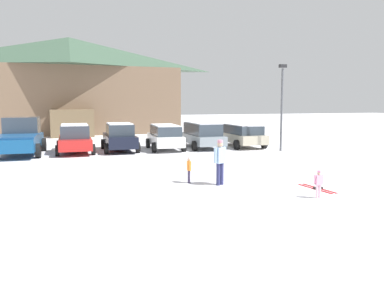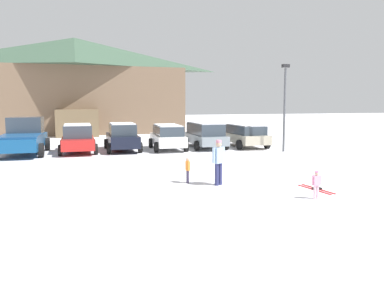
{
  "view_description": "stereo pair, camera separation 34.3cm",
  "coord_description": "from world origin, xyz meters",
  "px_view_note": "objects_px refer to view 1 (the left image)",
  "views": [
    {
      "loc": [
        -4.17,
        -7.59,
        3.03
      ],
      "look_at": [
        0.78,
        7.82,
        1.22
      ],
      "focal_mm": 35.0,
      "sensor_mm": 36.0,
      "label": 1
    },
    {
      "loc": [
        -3.85,
        -7.69,
        3.03
      ],
      "look_at": [
        0.78,
        7.82,
        1.22
      ],
      "focal_mm": 35.0,
      "sensor_mm": 36.0,
      "label": 2
    }
  ],
  "objects_px": {
    "pickup_truck": "(20,138)",
    "skier_child_in_orange_jacket": "(189,168)",
    "parked_grey_wagon": "(202,134)",
    "skier_adult_in_blue_parka": "(220,160)",
    "parked_black_sedan": "(120,137)",
    "skier_child_in_pink_snowsuit": "(319,183)",
    "parked_white_suv": "(165,136)",
    "parked_beige_suv": "(242,135)",
    "pair_of_skis": "(317,188)",
    "ski_lodge": "(70,85)",
    "lamp_post": "(282,103)",
    "parked_red_sedan": "(75,138)"
  },
  "relations": [
    {
      "from": "pickup_truck",
      "to": "skier_child_in_orange_jacket",
      "type": "height_order",
      "value": "pickup_truck"
    },
    {
      "from": "parked_grey_wagon",
      "to": "skier_adult_in_blue_parka",
      "type": "distance_m",
      "value": 11.38
    },
    {
      "from": "parked_black_sedan",
      "to": "skier_child_in_pink_snowsuit",
      "type": "distance_m",
      "value": 14.48
    },
    {
      "from": "parked_white_suv",
      "to": "parked_beige_suv",
      "type": "relative_size",
      "value": 0.98
    },
    {
      "from": "parked_grey_wagon",
      "to": "pair_of_skis",
      "type": "xyz_separation_m",
      "value": [
        -0.12,
        -12.59,
        -0.9
      ]
    },
    {
      "from": "ski_lodge",
      "to": "parked_black_sedan",
      "type": "xyz_separation_m",
      "value": [
        2.84,
        -15.74,
        -3.88
      ]
    },
    {
      "from": "skier_child_in_pink_snowsuit",
      "to": "ski_lodge",
      "type": "bearing_deg",
      "value": 104.1
    },
    {
      "from": "lamp_post",
      "to": "skier_child_in_orange_jacket",
      "type": "bearing_deg",
      "value": -139.29
    },
    {
      "from": "parked_grey_wagon",
      "to": "parked_red_sedan",
      "type": "bearing_deg",
      "value": 179.75
    },
    {
      "from": "skier_child_in_pink_snowsuit",
      "to": "lamp_post",
      "type": "bearing_deg",
      "value": 64.67
    },
    {
      "from": "parked_red_sedan",
      "to": "skier_adult_in_blue_parka",
      "type": "xyz_separation_m",
      "value": [
        4.99,
        -10.97,
        0.08
      ]
    },
    {
      "from": "skier_child_in_pink_snowsuit",
      "to": "skier_adult_in_blue_parka",
      "type": "bearing_deg",
      "value": 129.33
    },
    {
      "from": "parked_white_suv",
      "to": "parked_grey_wagon",
      "type": "xyz_separation_m",
      "value": [
        2.6,
        0.27,
        0.05
      ]
    },
    {
      "from": "parked_red_sedan",
      "to": "parked_white_suv",
      "type": "xyz_separation_m",
      "value": [
        5.53,
        -0.3,
        0.01
      ]
    },
    {
      "from": "pickup_truck",
      "to": "skier_child_in_orange_jacket",
      "type": "xyz_separation_m",
      "value": [
        7.04,
        -10.46,
        -0.43
      ]
    },
    {
      "from": "skier_child_in_pink_snowsuit",
      "to": "pickup_truck",
      "type": "bearing_deg",
      "value": 126.52
    },
    {
      "from": "parked_black_sedan",
      "to": "parked_white_suv",
      "type": "xyz_separation_m",
      "value": [
        2.85,
        -0.32,
        -0.0
      ]
    },
    {
      "from": "skier_child_in_pink_snowsuit",
      "to": "skier_adult_in_blue_parka",
      "type": "xyz_separation_m",
      "value": [
        -2.25,
        2.75,
        0.44
      ]
    },
    {
      "from": "parked_red_sedan",
      "to": "lamp_post",
      "type": "xyz_separation_m",
      "value": [
        12.19,
        -3.26,
        2.15
      ]
    },
    {
      "from": "parked_beige_suv",
      "to": "skier_adult_in_blue_parka",
      "type": "distance_m",
      "value": 12.13
    },
    {
      "from": "ski_lodge",
      "to": "pair_of_skis",
      "type": "height_order",
      "value": "ski_lodge"
    },
    {
      "from": "parked_red_sedan",
      "to": "parked_black_sedan",
      "type": "bearing_deg",
      "value": 0.44
    },
    {
      "from": "pickup_truck",
      "to": "pair_of_skis",
      "type": "distance_m",
      "value": 16.93
    },
    {
      "from": "pickup_truck",
      "to": "skier_child_in_pink_snowsuit",
      "type": "xyz_separation_m",
      "value": [
        10.28,
        -13.88,
        -0.49
      ]
    },
    {
      "from": "parked_beige_suv",
      "to": "pickup_truck",
      "type": "bearing_deg",
      "value": 177.75
    },
    {
      "from": "parked_white_suv",
      "to": "pair_of_skis",
      "type": "relative_size",
      "value": 2.53
    },
    {
      "from": "parked_beige_suv",
      "to": "lamp_post",
      "type": "bearing_deg",
      "value": -66.16
    },
    {
      "from": "parked_white_suv",
      "to": "parked_red_sedan",
      "type": "bearing_deg",
      "value": 176.87
    },
    {
      "from": "ski_lodge",
      "to": "lamp_post",
      "type": "distance_m",
      "value": 22.75
    },
    {
      "from": "skier_adult_in_blue_parka",
      "to": "skier_child_in_pink_snowsuit",
      "type": "bearing_deg",
      "value": -50.67
    },
    {
      "from": "pickup_truck",
      "to": "parked_red_sedan",
      "type": "bearing_deg",
      "value": -3.04
    },
    {
      "from": "ski_lodge",
      "to": "parked_black_sedan",
      "type": "distance_m",
      "value": 16.46
    },
    {
      "from": "ski_lodge",
      "to": "pickup_truck",
      "type": "relative_size",
      "value": 3.99
    },
    {
      "from": "parked_red_sedan",
      "to": "parked_white_suv",
      "type": "distance_m",
      "value": 5.54
    },
    {
      "from": "ski_lodge",
      "to": "parked_white_suv",
      "type": "relative_size",
      "value": 5.08
    },
    {
      "from": "parked_white_suv",
      "to": "skier_child_in_pink_snowsuit",
      "type": "bearing_deg",
      "value": -82.73
    },
    {
      "from": "ski_lodge",
      "to": "skier_adult_in_blue_parka",
      "type": "distance_m",
      "value": 27.49
    },
    {
      "from": "skier_child_in_orange_jacket",
      "to": "parked_black_sedan",
      "type": "bearing_deg",
      "value": 97.32
    },
    {
      "from": "parked_beige_suv",
      "to": "parked_black_sedan",
      "type": "bearing_deg",
      "value": 177.17
    },
    {
      "from": "parked_beige_suv",
      "to": "skier_child_in_pink_snowsuit",
      "type": "xyz_separation_m",
      "value": [
        -3.68,
        -13.33,
        -0.34
      ]
    },
    {
      "from": "ski_lodge",
      "to": "parked_grey_wagon",
      "type": "xyz_separation_m",
      "value": [
        8.29,
        -15.8,
        -3.84
      ]
    },
    {
      "from": "skier_child_in_orange_jacket",
      "to": "pair_of_skis",
      "type": "height_order",
      "value": "skier_child_in_orange_jacket"
    },
    {
      "from": "skier_child_in_pink_snowsuit",
      "to": "lamp_post",
      "type": "xyz_separation_m",
      "value": [
        4.95,
        10.46,
        2.5
      ]
    },
    {
      "from": "parked_red_sedan",
      "to": "parked_grey_wagon",
      "type": "xyz_separation_m",
      "value": [
        8.13,
        -0.04,
        0.06
      ]
    },
    {
      "from": "ski_lodge",
      "to": "skier_child_in_orange_jacket",
      "type": "xyz_separation_m",
      "value": [
        4.17,
        -26.06,
        -4.2
      ]
    },
    {
      "from": "pair_of_skis",
      "to": "parked_grey_wagon",
      "type": "bearing_deg",
      "value": 89.46
    },
    {
      "from": "ski_lodge",
      "to": "pair_of_skis",
      "type": "distance_m",
      "value": 29.92
    },
    {
      "from": "parked_red_sedan",
      "to": "pickup_truck",
      "type": "relative_size",
      "value": 0.87
    },
    {
      "from": "parked_white_suv",
      "to": "lamp_post",
      "type": "height_order",
      "value": "lamp_post"
    },
    {
      "from": "parked_white_suv",
      "to": "pair_of_skis",
      "type": "distance_m",
      "value": 12.6
    }
  ]
}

